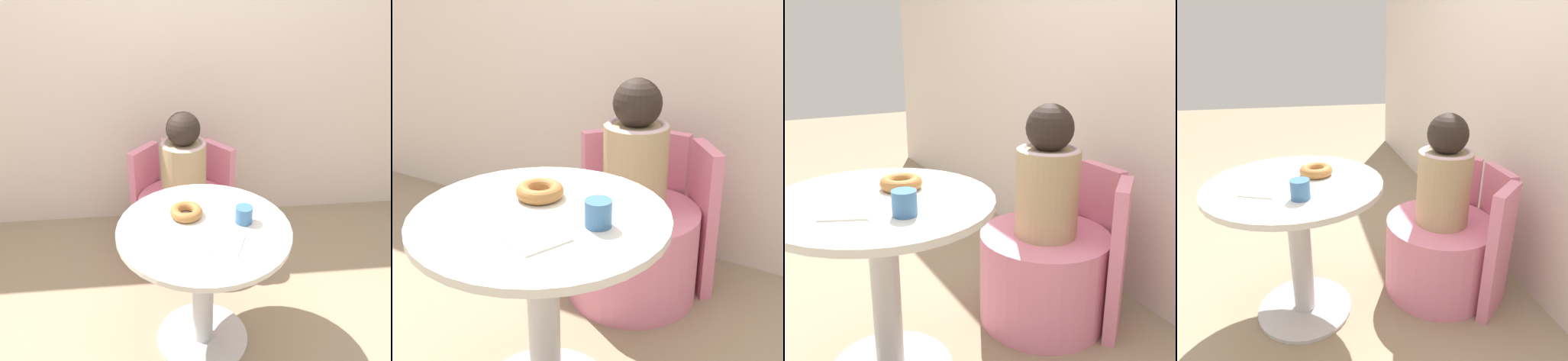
{
  "view_description": "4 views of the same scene",
  "coord_description": "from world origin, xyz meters",
  "views": [
    {
      "loc": [
        -0.21,
        -1.62,
        1.79
      ],
      "look_at": [
        -0.01,
        0.33,
        0.69
      ],
      "focal_mm": 42.0,
      "sensor_mm": 36.0,
      "label": 1
    },
    {
      "loc": [
        0.8,
        -1.16,
        1.34
      ],
      "look_at": [
        -0.03,
        0.27,
        0.66
      ],
      "focal_mm": 50.0,
      "sensor_mm": 36.0,
      "label": 2
    },
    {
      "loc": [
        1.35,
        -0.41,
        1.15
      ],
      "look_at": [
        -0.04,
        0.34,
        0.66
      ],
      "focal_mm": 42.0,
      "sensor_mm": 36.0,
      "label": 3
    },
    {
      "loc": [
        1.38,
        -0.0,
        1.21
      ],
      "look_at": [
        0.0,
        0.29,
        0.65
      ],
      "focal_mm": 32.0,
      "sensor_mm": 36.0,
      "label": 4
    }
  ],
  "objects": [
    {
      "name": "booth_backrest",
      "position": [
        -0.04,
        0.87,
        0.32
      ],
      "size": [
        0.64,
        0.23,
        0.64
      ],
      "color": "pink",
      "rests_on": "ground_plane"
    },
    {
      "name": "tub_chair",
      "position": [
        -0.04,
        0.65,
        0.19
      ],
      "size": [
        0.54,
        0.54,
        0.39
      ],
      "color": "pink",
      "rests_on": "ground_plane"
    },
    {
      "name": "paper_napkin",
      "position": [
        0.06,
        -0.16,
        0.67
      ],
      "size": [
        0.19,
        0.19,
        0.01
      ],
      "color": "silver",
      "rests_on": "round_table"
    },
    {
      "name": "round_table",
      "position": [
        -0.01,
        -0.04,
        0.47
      ],
      "size": [
        0.74,
        0.74,
        0.67
      ],
      "color": "silver",
      "rests_on": "ground_plane"
    },
    {
      "name": "child_figure",
      "position": [
        -0.04,
        0.65,
        0.63
      ],
      "size": [
        0.25,
        0.25,
        0.53
      ],
      "color": "tan",
      "rests_on": "tub_chair"
    },
    {
      "name": "cup",
      "position": [
        0.16,
        -0.02,
        0.7
      ],
      "size": [
        0.07,
        0.07,
        0.08
      ],
      "color": "#386699",
      "rests_on": "round_table"
    },
    {
      "name": "donut",
      "position": [
        -0.08,
        0.06,
        0.69
      ],
      "size": [
        0.14,
        0.14,
        0.04
      ],
      "color": "#9E6633",
      "rests_on": "round_table"
    }
  ]
}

